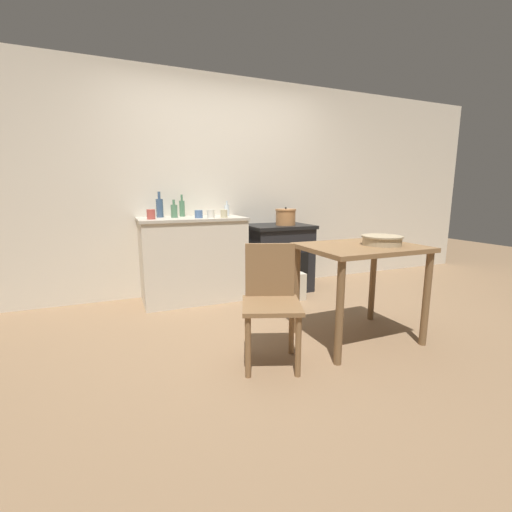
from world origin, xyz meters
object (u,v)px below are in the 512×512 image
object	(u,v)px
flour_sack	(294,286)
stock_pot	(286,217)
bottle_left	(174,211)
stove	(278,257)
mixing_bowl_large	(382,240)
bottle_far_left	(182,208)
cup_mid_right	(211,214)
cup_center	(224,214)
cup_right	(151,214)
work_table	(361,262)
bottle_center_left	(160,208)
bottle_mid_left	(227,210)
chair	(271,299)
cup_center_right	(199,214)

from	to	relation	value
flour_sack	stock_pot	distance (m)	0.85
stock_pot	bottle_left	xyz separation A→B (m)	(-1.30, 0.12, 0.10)
stove	mixing_bowl_large	world-z (taller)	mixing_bowl_large
bottle_far_left	cup_mid_right	size ratio (longest dim) A/B	2.87
stock_pot	cup_mid_right	bearing A→B (deg)	-177.25
bottle_far_left	cup_center	distance (m)	0.54
stove	bottle_left	xyz separation A→B (m)	(-1.25, 0.04, 0.60)
bottle_far_left	cup_right	xyz separation A→B (m)	(-0.37, -0.29, -0.05)
bottle_far_left	bottle_left	bearing A→B (deg)	-127.46
work_table	bottle_center_left	xyz separation A→B (m)	(-1.33, 1.74, 0.39)
cup_mid_right	flour_sack	bearing A→B (deg)	-20.96
flour_sack	stock_pot	size ratio (longest dim) A/B	1.23
bottle_mid_left	bottle_center_left	world-z (taller)	bottle_center_left
flour_sack	bottle_center_left	world-z (taller)	bottle_center_left
chair	mixing_bowl_large	xyz separation A→B (m)	(0.98, 0.01, 0.37)
flour_sack	cup_center	world-z (taller)	cup_center
cup_center	bottle_left	bearing A→B (deg)	154.14
stove	bottle_far_left	xyz separation A→B (m)	(-1.13, 0.20, 0.62)
stock_pot	cup_mid_right	distance (m)	0.94
bottle_center_left	cup_right	xyz separation A→B (m)	(-0.12, -0.24, -0.06)
work_table	flour_sack	distance (m)	1.24
bottle_left	cup_center_right	world-z (taller)	bottle_left
cup_center	bottle_center_left	bearing A→B (deg)	151.75
chair	flour_sack	distance (m)	1.51
bottle_center_left	cup_mid_right	size ratio (longest dim) A/B	3.24
stock_pot	stove	bearing A→B (deg)	124.81
stove	bottle_left	world-z (taller)	bottle_left
bottle_far_left	cup_mid_right	distance (m)	0.41
stove	bottle_center_left	size ratio (longest dim) A/B	2.92
stove	mixing_bowl_large	bearing A→B (deg)	-86.34
stock_pot	cup_center	bearing A→B (deg)	-172.04
work_table	bottle_far_left	world-z (taller)	bottle_far_left
bottle_center_left	cup_center_right	xyz separation A→B (m)	(0.38, -0.24, -0.07)
chair	mixing_bowl_large	size ratio (longest dim) A/B	2.63
mixing_bowl_large	stock_pot	bearing A→B (deg)	91.79
bottle_far_left	bottle_left	xyz separation A→B (m)	(-0.12, -0.15, -0.02)
mixing_bowl_large	bottle_mid_left	world-z (taller)	bottle_mid_left
stove	cup_center	distance (m)	0.96
stock_pot	bottle_mid_left	bearing A→B (deg)	160.75
flour_sack	cup_center_right	distance (m)	1.34
bottle_center_left	mixing_bowl_large	bearing A→B (deg)	-50.24
mixing_bowl_large	bottle_left	size ratio (longest dim) A/B	1.65
chair	bottle_center_left	size ratio (longest dim) A/B	3.02
bottle_left	cup_mid_right	bearing A→B (deg)	-25.05
flour_sack	bottle_far_left	distance (m)	1.56
bottle_far_left	bottle_center_left	size ratio (longest dim) A/B	0.88
stock_pot	bottle_far_left	size ratio (longest dim) A/B	1.01
cup_right	bottle_mid_left	bearing A→B (deg)	15.21
chair	bottle_left	xyz separation A→B (m)	(-0.37, 1.70, 0.55)
chair	stock_pot	distance (m)	1.89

